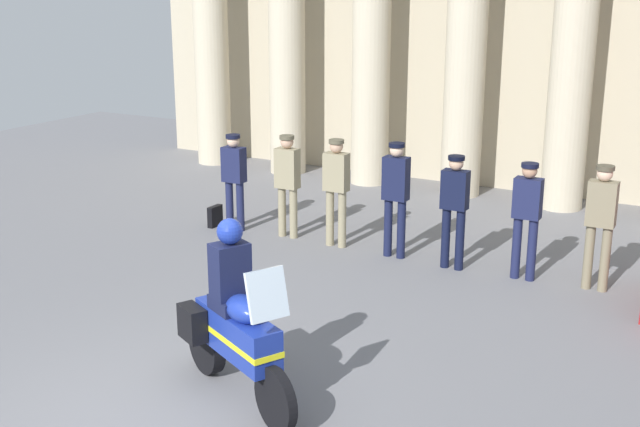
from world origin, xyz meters
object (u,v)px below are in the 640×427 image
at_px(officer_in_row_4, 454,203).
at_px(officer_in_row_6, 601,217).
at_px(motorcycle_with_rider, 234,325).
at_px(officer_in_row_2, 336,184).
at_px(officer_in_row_0, 234,174).
at_px(briefcase_on_ground, 215,216).
at_px(officer_in_row_5, 527,211).
at_px(officer_in_row_1, 287,178).
at_px(officer_in_row_3, 396,190).

relative_size(officer_in_row_4, officer_in_row_6, 0.97).
bearing_deg(motorcycle_with_rider, officer_in_row_2, 133.14).
bearing_deg(officer_in_row_0, briefcase_on_ground, -0.63).
bearing_deg(officer_in_row_5, officer_in_row_0, -0.46).
relative_size(officer_in_row_4, officer_in_row_5, 1.00).
relative_size(officer_in_row_1, motorcycle_with_rider, 0.89).
height_order(officer_in_row_1, motorcycle_with_rider, motorcycle_with_rider).
distance_m(officer_in_row_3, motorcycle_with_rider, 4.83).
relative_size(officer_in_row_3, officer_in_row_5, 1.05).
bearing_deg(briefcase_on_ground, officer_in_row_3, 0.73).
relative_size(officer_in_row_2, motorcycle_with_rider, 0.90).
relative_size(officer_in_row_1, officer_in_row_2, 0.98).
distance_m(officer_in_row_5, motorcycle_with_rider, 5.08).
bearing_deg(motorcycle_with_rider, officer_in_row_5, 98.28).
bearing_deg(officer_in_row_0, officer_in_row_5, 179.54).
xyz_separation_m(officer_in_row_4, briefcase_on_ground, (-4.33, 0.02, -0.83)).
height_order(officer_in_row_3, motorcycle_with_rider, motorcycle_with_rider).
distance_m(officer_in_row_1, officer_in_row_6, 4.94).
height_order(officer_in_row_1, officer_in_row_3, officer_in_row_3).
bearing_deg(briefcase_on_ground, officer_in_row_2, 1.44).
relative_size(officer_in_row_3, briefcase_on_ground, 4.96).
bearing_deg(officer_in_row_1, briefcase_on_ground, 3.09).
relative_size(officer_in_row_0, officer_in_row_3, 0.92).
distance_m(motorcycle_with_rider, briefcase_on_ground, 6.11).
bearing_deg(officer_in_row_2, briefcase_on_ground, 0.38).
distance_m(officer_in_row_0, officer_in_row_5, 4.95).
height_order(officer_in_row_3, officer_in_row_6, officer_in_row_3).
bearing_deg(motorcycle_with_rider, officer_in_row_3, 121.41).
bearing_deg(officer_in_row_0, officer_in_row_4, 178.65).
height_order(officer_in_row_2, officer_in_row_5, officer_in_row_2).
bearing_deg(officer_in_row_1, officer_in_row_6, 179.26).
distance_m(officer_in_row_4, officer_in_row_5, 1.04).
bearing_deg(officer_in_row_4, officer_in_row_0, -1.35).
relative_size(officer_in_row_2, officer_in_row_3, 0.97).
bearing_deg(officer_in_row_1, officer_in_row_3, 177.19).
distance_m(officer_in_row_3, officer_in_row_6, 2.99).
bearing_deg(briefcase_on_ground, officer_in_row_4, -0.22).
xyz_separation_m(motorcycle_with_rider, briefcase_on_ground, (-3.77, 4.77, -0.61)).
relative_size(officer_in_row_0, officer_in_row_5, 0.97).
xyz_separation_m(officer_in_row_2, briefcase_on_ground, (-2.34, -0.06, -0.85)).
bearing_deg(motorcycle_with_rider, officer_in_row_6, 88.82).
bearing_deg(briefcase_on_ground, officer_in_row_1, 4.16).
distance_m(officer_in_row_4, officer_in_row_6, 2.03).
distance_m(officer_in_row_4, motorcycle_with_rider, 4.79).
bearing_deg(officer_in_row_5, officer_in_row_3, -0.71).
height_order(officer_in_row_0, motorcycle_with_rider, motorcycle_with_rider).
height_order(officer_in_row_6, motorcycle_with_rider, motorcycle_with_rider).
bearing_deg(officer_in_row_2, officer_in_row_5, 178.86).
relative_size(officer_in_row_0, officer_in_row_6, 0.94).
bearing_deg(officer_in_row_5, briefcase_on_ground, -0.47).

